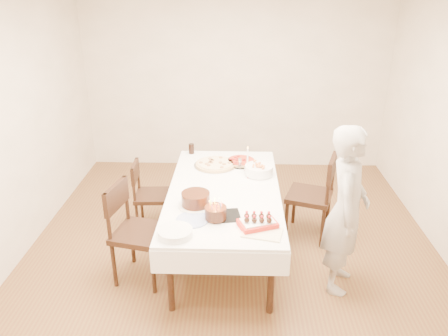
{
  "coord_description": "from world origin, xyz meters",
  "views": [
    {
      "loc": [
        0.04,
        -3.95,
        2.77
      ],
      "look_at": [
        -0.09,
        0.07,
        0.99
      ],
      "focal_mm": 35.0,
      "sensor_mm": 36.0,
      "label": 1
    }
  ],
  "objects_px": {
    "strawberry_box": "(258,223)",
    "taper_candle": "(248,159)",
    "chair_left_savory": "(153,196)",
    "layer_cake": "(196,199)",
    "dining_table": "(224,221)",
    "pizza_white": "(215,164)",
    "birthday_cake": "(216,209)",
    "chair_left_dessert": "(140,233)",
    "pizza_pepperoni": "(241,161)",
    "chair_right_savory": "(309,196)",
    "person": "(346,210)",
    "cola_glass": "(191,149)",
    "pasta_bowl": "(259,170)"
  },
  "relations": [
    {
      "from": "chair_left_dessert",
      "to": "pizza_pepperoni",
      "type": "distance_m",
      "value": 1.54
    },
    {
      "from": "dining_table",
      "to": "taper_candle",
      "type": "xyz_separation_m",
      "value": [
        0.25,
        0.47,
        0.53
      ]
    },
    {
      "from": "chair_right_savory",
      "to": "person",
      "type": "height_order",
      "value": "person"
    },
    {
      "from": "dining_table",
      "to": "person",
      "type": "xyz_separation_m",
      "value": [
        1.13,
        -0.51,
        0.44
      ]
    },
    {
      "from": "dining_table",
      "to": "chair_right_savory",
      "type": "bearing_deg",
      "value": 21.22
    },
    {
      "from": "layer_cake",
      "to": "cola_glass",
      "type": "bearing_deg",
      "value": 97.54
    },
    {
      "from": "chair_right_savory",
      "to": "cola_glass",
      "type": "relative_size",
      "value": 8.11
    },
    {
      "from": "person",
      "to": "layer_cake",
      "type": "bearing_deg",
      "value": 99.53
    },
    {
      "from": "dining_table",
      "to": "pizza_white",
      "type": "relative_size",
      "value": 4.28
    },
    {
      "from": "pizza_pepperoni",
      "to": "taper_candle",
      "type": "xyz_separation_m",
      "value": [
        0.07,
        -0.23,
        0.13
      ]
    },
    {
      "from": "pizza_pepperoni",
      "to": "cola_glass",
      "type": "height_order",
      "value": "cola_glass"
    },
    {
      "from": "chair_left_savory",
      "to": "chair_left_dessert",
      "type": "xyz_separation_m",
      "value": [
        0.06,
        -0.94,
        0.08
      ]
    },
    {
      "from": "chair_left_savory",
      "to": "layer_cake",
      "type": "bearing_deg",
      "value": 122.6
    },
    {
      "from": "chair_left_dessert",
      "to": "taper_candle",
      "type": "xyz_separation_m",
      "value": [
        1.04,
        0.94,
        0.4
      ]
    },
    {
      "from": "cola_glass",
      "to": "dining_table",
      "type": "bearing_deg",
      "value": -66.15
    },
    {
      "from": "person",
      "to": "cola_glass",
      "type": "xyz_separation_m",
      "value": [
        -1.57,
        1.5,
        -0.0
      ]
    },
    {
      "from": "person",
      "to": "pasta_bowl",
      "type": "xyz_separation_m",
      "value": [
        -0.76,
        0.89,
        -0.01
      ]
    },
    {
      "from": "dining_table",
      "to": "pizza_pepperoni",
      "type": "height_order",
      "value": "pizza_pepperoni"
    },
    {
      "from": "pizza_white",
      "to": "chair_left_dessert",
      "type": "bearing_deg",
      "value": -121.86
    },
    {
      "from": "layer_cake",
      "to": "strawberry_box",
      "type": "height_order",
      "value": "layer_cake"
    },
    {
      "from": "dining_table",
      "to": "pizza_pepperoni",
      "type": "bearing_deg",
      "value": 75.91
    },
    {
      "from": "chair_left_dessert",
      "to": "strawberry_box",
      "type": "distance_m",
      "value": 1.17
    },
    {
      "from": "pizza_pepperoni",
      "to": "strawberry_box",
      "type": "xyz_separation_m",
      "value": [
        0.14,
        -1.42,
        0.02
      ]
    },
    {
      "from": "pasta_bowl",
      "to": "layer_cake",
      "type": "distance_m",
      "value": 0.97
    },
    {
      "from": "chair_right_savory",
      "to": "cola_glass",
      "type": "bearing_deg",
      "value": 174.67
    },
    {
      "from": "chair_left_dessert",
      "to": "pizza_pepperoni",
      "type": "bearing_deg",
      "value": -117.07
    },
    {
      "from": "chair_right_savory",
      "to": "chair_left_savory",
      "type": "distance_m",
      "value": 1.8
    },
    {
      "from": "chair_left_dessert",
      "to": "pizza_pepperoni",
      "type": "xyz_separation_m",
      "value": [
        0.97,
        1.17,
        0.27
      ]
    },
    {
      "from": "pizza_pepperoni",
      "to": "pasta_bowl",
      "type": "xyz_separation_m",
      "value": [
        0.2,
        -0.32,
        0.04
      ]
    },
    {
      "from": "taper_candle",
      "to": "cola_glass",
      "type": "bearing_deg",
      "value": 143.03
    },
    {
      "from": "chair_right_savory",
      "to": "strawberry_box",
      "type": "distance_m",
      "value": 1.29
    },
    {
      "from": "chair_right_savory",
      "to": "chair_left_savory",
      "type": "height_order",
      "value": "chair_right_savory"
    },
    {
      "from": "taper_candle",
      "to": "strawberry_box",
      "type": "xyz_separation_m",
      "value": [
        0.07,
        -1.19,
        -0.11
      ]
    },
    {
      "from": "pizza_white",
      "to": "dining_table",
      "type": "bearing_deg",
      "value": -78.84
    },
    {
      "from": "chair_right_savory",
      "to": "chair_left_savory",
      "type": "xyz_separation_m",
      "value": [
        -1.8,
        0.1,
        -0.08
      ]
    },
    {
      "from": "dining_table",
      "to": "pizza_white",
      "type": "xyz_separation_m",
      "value": [
        -0.12,
        0.61,
        0.4
      ]
    },
    {
      "from": "taper_candle",
      "to": "birthday_cake",
      "type": "xyz_separation_m",
      "value": [
        -0.3,
        -1.07,
        -0.05
      ]
    },
    {
      "from": "person",
      "to": "strawberry_box",
      "type": "height_order",
      "value": "person"
    },
    {
      "from": "strawberry_box",
      "to": "taper_candle",
      "type": "bearing_deg",
      "value": 93.43
    },
    {
      "from": "pasta_bowl",
      "to": "birthday_cake",
      "type": "relative_size",
      "value": 1.56
    },
    {
      "from": "chair_right_savory",
      "to": "chair_left_dessert",
      "type": "xyz_separation_m",
      "value": [
        -1.74,
        -0.84,
        -0.0
      ]
    },
    {
      "from": "cola_glass",
      "to": "layer_cake",
      "type": "bearing_deg",
      "value": -82.46
    },
    {
      "from": "chair_right_savory",
      "to": "strawberry_box",
      "type": "height_order",
      "value": "chair_right_savory"
    },
    {
      "from": "chair_right_savory",
      "to": "chair_left_dessert",
      "type": "bearing_deg",
      "value": -135.55
    },
    {
      "from": "person",
      "to": "strawberry_box",
      "type": "bearing_deg",
      "value": 120.51
    },
    {
      "from": "taper_candle",
      "to": "birthday_cake",
      "type": "distance_m",
      "value": 1.11
    },
    {
      "from": "person",
      "to": "strawberry_box",
      "type": "distance_m",
      "value": 0.84
    },
    {
      "from": "chair_left_savory",
      "to": "strawberry_box",
      "type": "height_order",
      "value": "chair_left_savory"
    },
    {
      "from": "chair_left_dessert",
      "to": "layer_cake",
      "type": "xyz_separation_m",
      "value": [
        0.53,
        0.12,
        0.31
      ]
    },
    {
      "from": "chair_left_savory",
      "to": "layer_cake",
      "type": "xyz_separation_m",
      "value": [
        0.59,
        -0.82,
        0.4
      ]
    }
  ]
}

